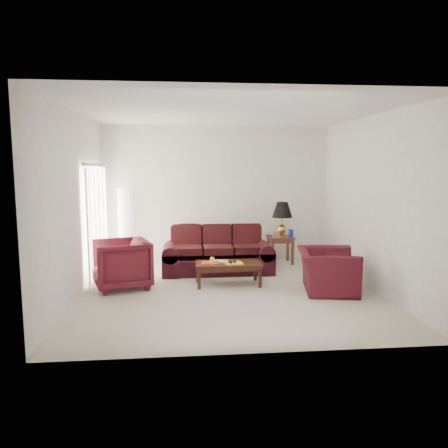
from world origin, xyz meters
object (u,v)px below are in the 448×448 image
(sofa, at_px, (218,250))
(floor_lamp, at_px, (124,226))
(coffee_table, at_px, (228,274))
(end_table, at_px, (280,250))
(armchair_left, at_px, (121,264))
(armchair_right, at_px, (327,271))

(sofa, bearing_deg, floor_lamp, 158.08)
(sofa, height_order, coffee_table, sofa)
(coffee_table, bearing_deg, end_table, 66.70)
(floor_lamp, relative_size, armchair_left, 1.79)
(end_table, relative_size, armchair_right, 0.54)
(armchair_left, bearing_deg, coffee_table, 73.27)
(end_table, distance_m, floor_lamp, 3.44)
(sofa, height_order, armchair_right, sofa)
(armchair_right, bearing_deg, armchair_left, 91.90)
(end_table, relative_size, floor_lamp, 0.35)
(armchair_left, xyz_separation_m, coffee_table, (1.89, 0.03, -0.23))
(sofa, xyz_separation_m, floor_lamp, (-1.95, 0.85, 0.40))
(sofa, distance_m, end_table, 1.62)
(armchair_left, height_order, coffee_table, armchair_left)
(floor_lamp, height_order, armchair_right, floor_lamp)
(armchair_left, bearing_deg, end_table, 100.04)
(coffee_table, bearing_deg, sofa, 112.56)
(armchair_left, relative_size, coffee_table, 0.81)
(sofa, relative_size, floor_lamp, 1.30)
(coffee_table, bearing_deg, floor_lamp, 154.75)
(sofa, bearing_deg, end_table, 28.24)
(sofa, bearing_deg, armchair_left, -150.05)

